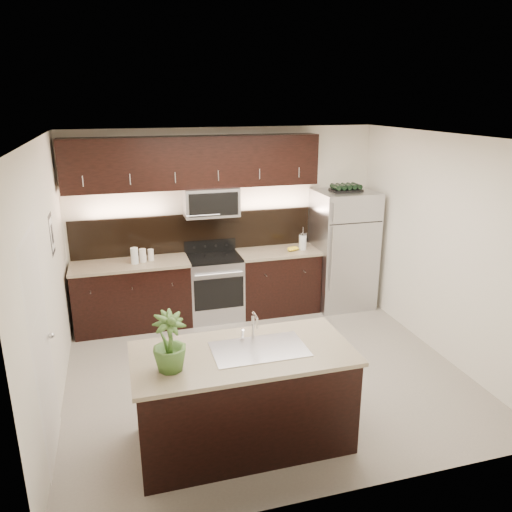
# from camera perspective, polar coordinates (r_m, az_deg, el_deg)

# --- Properties ---
(ground) EXTENTS (4.50, 4.50, 0.00)m
(ground) POSITION_cam_1_polar(r_m,az_deg,el_deg) (6.05, 0.98, -13.02)
(ground) COLOR gray
(ground) RESTS_ON ground
(room_walls) EXTENTS (4.52, 4.02, 2.71)m
(room_walls) POSITION_cam_1_polar(r_m,az_deg,el_deg) (5.33, 0.05, 2.50)
(room_walls) COLOR silver
(room_walls) RESTS_ON ground
(counter_run) EXTENTS (3.51, 0.65, 0.94)m
(counter_run) POSITION_cam_1_polar(r_m,az_deg,el_deg) (7.24, -6.34, -3.65)
(counter_run) COLOR black
(counter_run) RESTS_ON ground
(upper_fixtures) EXTENTS (3.49, 0.40, 1.66)m
(upper_fixtures) POSITION_cam_1_polar(r_m,az_deg,el_deg) (6.97, -6.80, 9.70)
(upper_fixtures) COLOR black
(upper_fixtures) RESTS_ON counter_run
(island) EXTENTS (1.96, 0.96, 0.94)m
(island) POSITION_cam_1_polar(r_m,az_deg,el_deg) (4.74, -1.45, -15.86)
(island) COLOR black
(island) RESTS_ON ground
(sink_faucet) EXTENTS (0.84, 0.50, 0.28)m
(sink_faucet) POSITION_cam_1_polar(r_m,az_deg,el_deg) (4.53, 0.34, -10.39)
(sink_faucet) COLOR silver
(sink_faucet) RESTS_ON island
(refrigerator) EXTENTS (0.86, 0.78, 1.78)m
(refrigerator) POSITION_cam_1_polar(r_m,az_deg,el_deg) (7.69, 9.87, 0.77)
(refrigerator) COLOR #B2B2B7
(refrigerator) RESTS_ON ground
(wine_rack) EXTENTS (0.44, 0.27, 0.10)m
(wine_rack) POSITION_cam_1_polar(r_m,az_deg,el_deg) (7.47, 10.25, 7.68)
(wine_rack) COLOR black
(wine_rack) RESTS_ON refrigerator
(plant) EXTENTS (0.36, 0.36, 0.50)m
(plant) POSITION_cam_1_polar(r_m,az_deg,el_deg) (4.17, -9.88, -9.67)
(plant) COLOR #3B6026
(plant) RESTS_ON island
(canisters) EXTENTS (0.31, 0.18, 0.22)m
(canisters) POSITION_cam_1_polar(r_m,az_deg,el_deg) (6.97, -13.03, 0.06)
(canisters) COLOR silver
(canisters) RESTS_ON counter_run
(french_press) EXTENTS (0.12, 0.12, 0.34)m
(french_press) POSITION_cam_1_polar(r_m,az_deg,el_deg) (7.39, 5.35, 1.69)
(french_press) COLOR silver
(french_press) RESTS_ON counter_run
(bananas) EXTENTS (0.23, 0.20, 0.06)m
(bananas) POSITION_cam_1_polar(r_m,az_deg,el_deg) (7.32, 3.83, 0.79)
(bananas) COLOR yellow
(bananas) RESTS_ON counter_run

